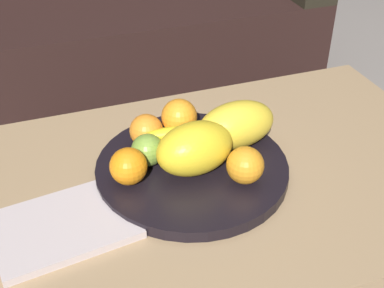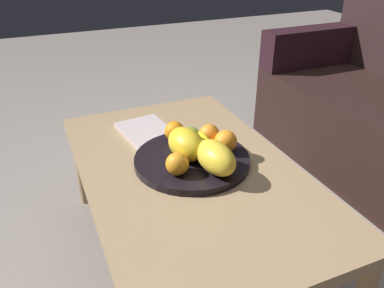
# 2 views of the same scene
# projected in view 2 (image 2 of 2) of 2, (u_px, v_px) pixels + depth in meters

# --- Properties ---
(ground_plane) EXTENTS (8.00, 8.00, 0.00)m
(ground_plane) POSITION_uv_depth(u_px,v_px,m) (190.00, 258.00, 1.53)
(ground_plane) COLOR gray
(coffee_table) EXTENTS (1.13, 0.69, 0.41)m
(coffee_table) POSITION_uv_depth(u_px,v_px,m) (190.00, 179.00, 1.35)
(coffee_table) COLOR #9F805B
(coffee_table) RESTS_ON ground_plane
(fruit_bowl) EXTENTS (0.40, 0.40, 0.03)m
(fruit_bowl) POSITION_uv_depth(u_px,v_px,m) (192.00, 160.00, 1.36)
(fruit_bowl) COLOR black
(fruit_bowl) RESTS_ON coffee_table
(melon_large_front) EXTENTS (0.17, 0.13, 0.11)m
(melon_large_front) POSITION_uv_depth(u_px,v_px,m) (186.00, 144.00, 1.32)
(melon_large_front) COLOR yellow
(melon_large_front) RESTS_ON fruit_bowl
(melon_smaller_beside) EXTENTS (0.19, 0.12, 0.10)m
(melon_smaller_beside) POSITION_uv_depth(u_px,v_px,m) (216.00, 157.00, 1.25)
(melon_smaller_beside) COLOR yellow
(melon_smaller_beside) RESTS_ON fruit_bowl
(orange_front) EXTENTS (0.07, 0.07, 0.07)m
(orange_front) POSITION_uv_depth(u_px,v_px,m) (175.00, 131.00, 1.44)
(orange_front) COLOR orange
(orange_front) RESTS_ON fruit_bowl
(orange_left) EXTENTS (0.08, 0.08, 0.08)m
(orange_left) POSITION_uv_depth(u_px,v_px,m) (226.00, 142.00, 1.36)
(orange_left) COLOR orange
(orange_left) RESTS_ON fruit_bowl
(orange_right) EXTENTS (0.07, 0.07, 0.07)m
(orange_right) POSITION_uv_depth(u_px,v_px,m) (209.00, 134.00, 1.42)
(orange_right) COLOR orange
(orange_right) RESTS_ON fruit_bowl
(orange_back) EXTENTS (0.07, 0.07, 0.07)m
(orange_back) POSITION_uv_depth(u_px,v_px,m) (177.00, 164.00, 1.24)
(orange_back) COLOR orange
(orange_back) RESTS_ON fruit_bowl
(apple_front) EXTENTS (0.07, 0.07, 0.07)m
(apple_front) POSITION_uv_depth(u_px,v_px,m) (191.00, 136.00, 1.41)
(apple_front) COLOR olive
(apple_front) RESTS_ON fruit_bowl
(banana_bunch) EXTENTS (0.17, 0.15, 0.06)m
(banana_bunch) POSITION_uv_depth(u_px,v_px,m) (206.00, 144.00, 1.38)
(banana_bunch) COLOR yellow
(banana_bunch) RESTS_ON fruit_bowl
(magazine) EXTENTS (0.27, 0.21, 0.02)m
(magazine) POSITION_uv_depth(u_px,v_px,m) (147.00, 132.00, 1.55)
(magazine) COLOR beige
(magazine) RESTS_ON coffee_table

